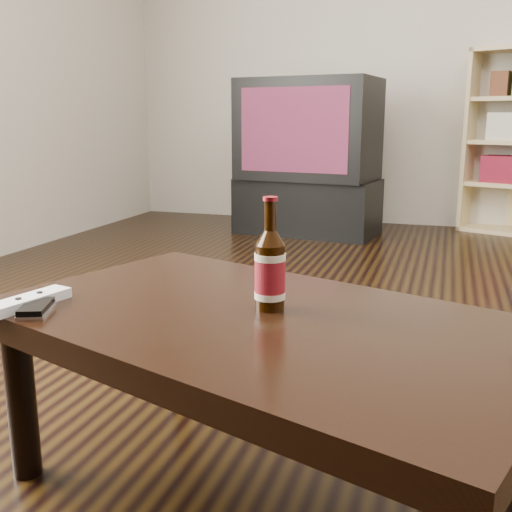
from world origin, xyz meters
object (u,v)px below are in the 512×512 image
(tv_stand, at_px, (307,206))
(beer_bottle, at_px, (270,270))
(remote, at_px, (27,302))
(coffee_table, at_px, (258,341))
(tv, at_px, (309,129))
(phone, at_px, (36,308))

(tv_stand, distance_m, beer_bottle, 3.05)
(beer_bottle, xyz_separation_m, remote, (-0.49, -0.14, -0.07))
(tv_stand, height_order, coffee_table, coffee_table)
(coffee_table, relative_size, remote, 6.27)
(tv_stand, xyz_separation_m, tv, (-0.00, -0.00, 0.53))
(coffee_table, bearing_deg, phone, -164.30)
(tv_stand, xyz_separation_m, beer_bottle, (0.61, -2.98, 0.30))
(tv, height_order, phone, tv)
(coffee_table, xyz_separation_m, remote, (-0.48, -0.09, 0.07))
(tv, height_order, remote, tv)
(remote, bearing_deg, beer_bottle, 29.46)
(tv, distance_m, remote, 3.13)
(phone, xyz_separation_m, remote, (-0.04, 0.03, 0.00))
(coffee_table, relative_size, phone, 10.65)
(tv_stand, height_order, phone, phone)
(tv_stand, height_order, beer_bottle, beer_bottle)
(tv, bearing_deg, phone, -79.10)
(tv_stand, bearing_deg, coffee_table, -70.92)
(tv, bearing_deg, beer_bottle, -70.55)
(coffee_table, bearing_deg, tv, 101.14)
(beer_bottle, height_order, phone, beer_bottle)
(tv, distance_m, beer_bottle, 3.05)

